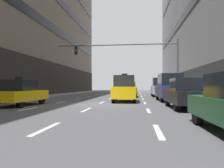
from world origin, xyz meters
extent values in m
plane|color=#515156|center=(0.00, 0.00, 0.00)|extent=(120.00, 120.00, 0.00)
cube|color=gray|center=(7.58, 0.00, 0.07)|extent=(2.51, 80.00, 0.14)
cube|color=silver|center=(-3.16, -3.00, 0.00)|extent=(0.16, 2.00, 0.01)
cube|color=silver|center=(-3.16, 2.00, 0.00)|extent=(0.16, 2.00, 0.01)
cube|color=silver|center=(-3.16, 7.00, 0.00)|extent=(0.16, 2.00, 0.01)
cube|color=silver|center=(-3.16, 12.00, 0.00)|extent=(0.16, 2.00, 0.01)
cube|color=silver|center=(-3.16, 17.00, 0.00)|extent=(0.16, 2.00, 0.01)
cube|color=silver|center=(-3.16, 22.00, 0.00)|extent=(0.16, 2.00, 0.01)
cube|color=silver|center=(-3.16, 27.00, 0.00)|extent=(0.16, 2.00, 0.01)
cube|color=silver|center=(-3.16, 32.00, 0.00)|extent=(0.16, 2.00, 0.01)
cube|color=silver|center=(0.00, -8.00, 0.00)|extent=(0.16, 2.00, 0.01)
cube|color=silver|center=(0.00, -3.00, 0.00)|extent=(0.16, 2.00, 0.01)
cube|color=silver|center=(0.00, 2.00, 0.00)|extent=(0.16, 2.00, 0.01)
cube|color=silver|center=(0.00, 7.00, 0.00)|extent=(0.16, 2.00, 0.01)
cube|color=silver|center=(0.00, 12.00, 0.00)|extent=(0.16, 2.00, 0.01)
cube|color=silver|center=(0.00, 17.00, 0.00)|extent=(0.16, 2.00, 0.01)
cube|color=silver|center=(0.00, 22.00, 0.00)|extent=(0.16, 2.00, 0.01)
cube|color=silver|center=(0.00, 27.00, 0.00)|extent=(0.16, 2.00, 0.01)
cube|color=silver|center=(0.00, 32.00, 0.00)|extent=(0.16, 2.00, 0.01)
cube|color=silver|center=(3.16, -8.00, 0.00)|extent=(0.16, 2.00, 0.01)
cube|color=silver|center=(3.16, -3.00, 0.00)|extent=(0.16, 2.00, 0.01)
cube|color=silver|center=(3.16, 2.00, 0.00)|extent=(0.16, 2.00, 0.01)
cube|color=silver|center=(3.16, 7.00, 0.00)|extent=(0.16, 2.00, 0.01)
cube|color=silver|center=(3.16, 12.00, 0.00)|extent=(0.16, 2.00, 0.01)
cube|color=silver|center=(3.16, 17.00, 0.00)|extent=(0.16, 2.00, 0.01)
cube|color=silver|center=(3.16, 22.00, 0.00)|extent=(0.16, 2.00, 0.01)
cube|color=silver|center=(3.16, 27.00, 0.00)|extent=(0.16, 2.00, 0.01)
cube|color=silver|center=(3.16, 32.00, 0.00)|extent=(0.16, 2.00, 0.01)
cylinder|color=black|center=(0.82, 30.25, 0.35)|extent=(0.26, 0.70, 0.69)
cylinder|color=black|center=(2.49, 30.16, 0.35)|extent=(0.26, 0.70, 0.69)
cylinder|color=black|center=(0.68, 27.42, 0.35)|extent=(0.26, 0.70, 0.69)
cylinder|color=black|center=(2.35, 27.34, 0.35)|extent=(0.26, 0.70, 0.69)
cube|color=#474C51|center=(1.59, 28.79, 0.68)|extent=(2.15, 4.70, 0.67)
cube|color=black|center=(1.58, 28.58, 1.37)|extent=(1.77, 2.07, 0.71)
cube|color=white|center=(1.02, 31.09, 0.80)|extent=(0.21, 0.09, 0.15)
cube|color=red|center=(0.80, 26.56, 0.80)|extent=(0.21, 0.09, 0.15)
cube|color=white|center=(2.37, 31.02, 0.80)|extent=(0.21, 0.09, 0.15)
cube|color=red|center=(2.15, 26.50, 0.80)|extent=(0.21, 0.09, 0.15)
cylinder|color=black|center=(0.84, 4.34, 0.32)|extent=(0.22, 0.64, 0.63)
cylinder|color=black|center=(2.38, 4.36, 0.32)|extent=(0.22, 0.64, 0.63)
cylinder|color=black|center=(0.88, 1.75, 0.32)|extent=(0.22, 0.64, 0.63)
cylinder|color=black|center=(2.41, 1.77, 0.32)|extent=(0.22, 0.64, 0.63)
cube|color=yellow|center=(1.63, 3.05, 0.75)|extent=(1.82, 4.24, 0.86)
cube|color=black|center=(1.63, 3.05, 1.61)|extent=(1.57, 2.51, 0.86)
cube|color=white|center=(0.98, 5.12, 0.90)|extent=(0.19, 0.08, 0.13)
cube|color=red|center=(1.03, 0.97, 0.90)|extent=(0.19, 0.08, 0.13)
cube|color=white|center=(2.22, 5.13, 0.90)|extent=(0.19, 0.08, 0.13)
cube|color=red|center=(2.27, 0.99, 0.90)|extent=(0.19, 0.08, 0.13)
cube|color=black|center=(1.63, 3.05, 2.13)|extent=(0.42, 0.20, 0.17)
cylinder|color=black|center=(0.84, 11.50, 0.34)|extent=(0.26, 0.70, 0.69)
cylinder|color=black|center=(2.50, 11.43, 0.34)|extent=(0.26, 0.70, 0.69)
cylinder|color=black|center=(0.72, 8.69, 0.34)|extent=(0.26, 0.70, 0.69)
cylinder|color=black|center=(2.38, 8.62, 0.34)|extent=(0.26, 0.70, 0.69)
cube|color=yellow|center=(1.61, 10.06, 0.68)|extent=(2.11, 4.67, 0.67)
cube|color=black|center=(1.60, 9.85, 1.37)|extent=(1.75, 2.05, 0.71)
cube|color=white|center=(1.03, 12.34, 0.79)|extent=(0.21, 0.09, 0.15)
cube|color=red|center=(0.84, 7.84, 0.79)|extent=(0.21, 0.09, 0.15)
cube|color=white|center=(2.38, 12.29, 0.79)|extent=(0.21, 0.09, 0.15)
cube|color=red|center=(2.19, 7.78, 0.79)|extent=(0.21, 0.09, 0.15)
cube|color=black|center=(1.60, 9.85, 1.81)|extent=(0.47, 0.23, 0.19)
cylinder|color=black|center=(-5.44, 0.28, 0.32)|extent=(0.23, 0.65, 0.64)
cylinder|color=black|center=(-3.88, 0.24, 0.32)|extent=(0.23, 0.65, 0.64)
cylinder|color=black|center=(-3.94, -2.38, 0.32)|extent=(0.23, 0.65, 0.64)
cube|color=yellow|center=(-4.69, -1.05, 0.63)|extent=(1.88, 4.31, 0.62)
cube|color=black|center=(-4.69, -1.24, 1.27)|extent=(1.59, 1.88, 0.66)
cube|color=white|center=(-5.27, 1.06, 0.74)|extent=(0.20, 0.08, 0.14)
cube|color=white|center=(-4.02, 1.03, 0.74)|extent=(0.20, 0.08, 0.14)
cube|color=red|center=(-4.11, -3.16, 0.74)|extent=(0.20, 0.08, 0.14)
cube|color=black|center=(-4.69, -1.24, 1.69)|extent=(0.43, 0.20, 0.17)
cylinder|color=black|center=(4.50, -6.84, 0.31)|extent=(0.22, 0.63, 0.62)
cube|color=white|center=(4.63, -6.07, 0.72)|extent=(0.19, 0.08, 0.13)
cylinder|color=black|center=(4.45, -0.45, 0.33)|extent=(0.23, 0.66, 0.66)
cylinder|color=black|center=(6.05, -0.42, 0.33)|extent=(0.23, 0.66, 0.66)
cylinder|color=black|center=(4.50, -3.14, 0.33)|extent=(0.23, 0.66, 0.66)
cylinder|color=black|center=(6.10, -3.11, 0.33)|extent=(0.23, 0.66, 0.66)
cube|color=black|center=(5.27, -1.78, 0.65)|extent=(1.91, 4.42, 0.64)
cube|color=black|center=(5.28, -1.98, 1.31)|extent=(1.63, 1.92, 0.68)
cube|color=white|center=(4.59, 0.36, 0.76)|extent=(0.20, 0.08, 0.14)
cube|color=red|center=(4.67, -3.94, 0.76)|extent=(0.20, 0.08, 0.14)
cube|color=white|center=(5.88, 0.38, 0.76)|extent=(0.20, 0.08, 0.14)
cube|color=red|center=(5.96, -3.92, 0.76)|extent=(0.20, 0.08, 0.14)
cylinder|color=black|center=(4.40, 5.60, 0.35)|extent=(0.25, 0.70, 0.69)
cylinder|color=black|center=(6.08, 5.64, 0.35)|extent=(0.25, 0.70, 0.69)
cylinder|color=black|center=(4.47, 2.78, 0.35)|extent=(0.25, 0.70, 0.69)
cylinder|color=black|center=(6.14, 2.82, 0.35)|extent=(0.25, 0.70, 0.69)
cube|color=navy|center=(5.27, 4.21, 0.82)|extent=(2.04, 4.65, 0.94)
cube|color=black|center=(5.27, 4.21, 1.76)|extent=(1.74, 2.76, 0.94)
cube|color=white|center=(4.55, 6.45, 0.98)|extent=(0.21, 0.09, 0.15)
cube|color=red|center=(4.66, 1.93, 0.98)|extent=(0.21, 0.09, 0.15)
cube|color=white|center=(5.89, 6.49, 0.98)|extent=(0.21, 0.09, 0.15)
cube|color=red|center=(6.00, 1.97, 0.98)|extent=(0.21, 0.09, 0.15)
cylinder|color=black|center=(4.47, 13.53, 0.34)|extent=(0.24, 0.68, 0.68)
cylinder|color=black|center=(6.12, 13.50, 0.34)|extent=(0.24, 0.68, 0.68)
cylinder|color=black|center=(4.43, 10.75, 0.34)|extent=(0.24, 0.68, 0.68)
cylinder|color=black|center=(6.07, 10.72, 0.34)|extent=(0.24, 0.68, 0.68)
cube|color=#B7BABF|center=(5.27, 12.13, 0.80)|extent=(1.97, 4.56, 0.93)
cube|color=black|center=(5.27, 12.13, 1.73)|extent=(1.69, 2.71, 0.93)
cube|color=white|center=(4.65, 14.36, 0.97)|extent=(0.21, 0.09, 0.14)
cube|color=red|center=(4.57, 9.91, 0.97)|extent=(0.21, 0.09, 0.14)
cube|color=white|center=(5.98, 14.34, 0.97)|extent=(0.21, 0.09, 0.14)
cube|color=red|center=(5.90, 9.89, 0.97)|extent=(0.21, 0.09, 0.14)
cylinder|color=#4C4C51|center=(6.72, 8.54, 3.10)|extent=(0.18, 0.18, 5.91)
cylinder|color=#4C4C51|center=(0.49, 8.54, 5.56)|extent=(12.46, 0.12, 0.12)
cube|color=black|center=(-3.87, 8.54, 5.04)|extent=(0.28, 0.24, 0.84)
sphere|color=#4B0704|center=(-3.87, 8.40, 5.30)|extent=(0.17, 0.17, 0.17)
sphere|color=orange|center=(-3.87, 8.40, 5.04)|extent=(0.17, 0.17, 0.17)
sphere|color=#073E10|center=(-3.87, 8.40, 4.78)|extent=(0.17, 0.17, 0.17)
cylinder|color=brown|center=(8.15, 2.81, 0.55)|extent=(0.13, 0.13, 0.81)
cylinder|color=brown|center=(8.14, 2.64, 0.55)|extent=(0.13, 0.13, 0.81)
cube|color=gray|center=(8.14, 2.72, 1.24)|extent=(0.22, 0.35, 0.58)
sphere|color=#9E704C|center=(8.14, 2.72, 1.63)|extent=(0.21, 0.21, 0.21)
cylinder|color=gray|center=(8.16, 2.94, 1.27)|extent=(0.09, 0.09, 0.52)
cylinder|color=gray|center=(8.13, 2.50, 1.27)|extent=(0.09, 0.09, 0.52)
cylinder|color=brown|center=(7.76, -0.36, 0.54)|extent=(0.13, 0.13, 0.79)
cylinder|color=maroon|center=(7.62, -0.33, 1.24)|extent=(0.09, 0.09, 0.51)
camera|label=1|loc=(2.59, -13.96, 1.22)|focal=34.74mm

